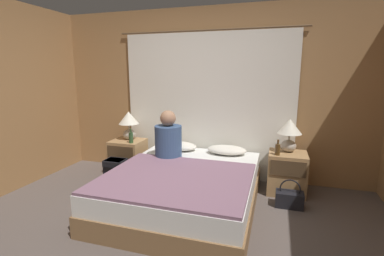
# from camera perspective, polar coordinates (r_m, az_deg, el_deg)

# --- Properties ---
(ground_plane) EXTENTS (16.00, 16.00, 0.00)m
(ground_plane) POSITION_cam_1_polar(r_m,az_deg,el_deg) (2.92, -6.31, -21.47)
(ground_plane) COLOR #564C47
(wall_back) EXTENTS (4.80, 0.06, 2.50)m
(wall_back) POSITION_cam_1_polar(r_m,az_deg,el_deg) (4.21, 3.27, 6.90)
(wall_back) COLOR #A37547
(wall_back) RESTS_ON ground_plane
(curtain_panel) EXTENTS (2.75, 0.02, 2.18)m
(curtain_panel) POSITION_cam_1_polar(r_m,az_deg,el_deg) (4.17, 3.04, 4.56)
(curtain_panel) COLOR white
(curtain_panel) RESTS_ON ground_plane
(bed) EXTENTS (1.65, 2.00, 0.44)m
(bed) POSITION_cam_1_polar(r_m,az_deg,el_deg) (3.41, -1.51, -12.14)
(bed) COLOR olive
(bed) RESTS_ON ground_plane
(nightstand_left) EXTENTS (0.48, 0.45, 0.54)m
(nightstand_left) POSITION_cam_1_polar(r_m,az_deg,el_deg) (4.48, -12.96, -5.82)
(nightstand_left) COLOR #A87F51
(nightstand_left) RESTS_ON ground_plane
(nightstand_right) EXTENTS (0.48, 0.45, 0.54)m
(nightstand_right) POSITION_cam_1_polar(r_m,az_deg,el_deg) (3.92, 18.86, -8.68)
(nightstand_right) COLOR #A87F51
(nightstand_right) RESTS_ON ground_plane
(lamp_left) EXTENTS (0.31, 0.31, 0.44)m
(lamp_left) POSITION_cam_1_polar(r_m,az_deg,el_deg) (4.41, -12.83, 1.23)
(lamp_left) COLOR #B2A899
(lamp_left) RESTS_ON nightstand_left
(lamp_right) EXTENTS (0.31, 0.31, 0.44)m
(lamp_right) POSITION_cam_1_polar(r_m,az_deg,el_deg) (3.84, 19.36, -0.63)
(lamp_right) COLOR #B2A899
(lamp_right) RESTS_ON nightstand_right
(pillow_left) EXTENTS (0.55, 0.33, 0.12)m
(pillow_left) POSITION_cam_1_polar(r_m,az_deg,el_deg) (4.14, -2.81, -3.70)
(pillow_left) COLOR silver
(pillow_left) RESTS_ON bed
(pillow_right) EXTENTS (0.55, 0.33, 0.12)m
(pillow_right) POSITION_cam_1_polar(r_m,az_deg,el_deg) (3.96, 7.15, -4.49)
(pillow_right) COLOR silver
(pillow_right) RESTS_ON bed
(blanket_on_bed) EXTENTS (1.59, 1.35, 0.03)m
(blanket_on_bed) POSITION_cam_1_polar(r_m,az_deg,el_deg) (3.06, -3.31, -10.15)
(blanket_on_bed) COLOR slate
(blanket_on_bed) RESTS_ON bed
(person_left_in_bed) EXTENTS (0.36, 0.36, 0.64)m
(person_left_in_bed) POSITION_cam_1_polar(r_m,az_deg,el_deg) (3.75, -4.89, -2.16)
(person_left_in_bed) COLOR #38517A
(person_left_in_bed) RESTS_ON bed
(beer_bottle_on_left_stand) EXTENTS (0.06, 0.06, 0.22)m
(beer_bottle_on_left_stand) POSITION_cam_1_polar(r_m,az_deg,el_deg) (4.22, -12.42, -1.89)
(beer_bottle_on_left_stand) COLOR #2D4C28
(beer_bottle_on_left_stand) RESTS_ON nightstand_left
(beer_bottle_on_right_stand) EXTENTS (0.07, 0.07, 0.20)m
(beer_bottle_on_right_stand) POSITION_cam_1_polar(r_m,az_deg,el_deg) (3.69, 17.16, -4.17)
(beer_bottle_on_right_stand) COLOR #513819
(beer_bottle_on_right_stand) RESTS_ON nightstand_right
(backpack_on_floor) EXTENTS (0.28, 0.24, 0.37)m
(backpack_on_floor) POSITION_cam_1_polar(r_m,az_deg,el_deg) (4.13, -15.37, -8.38)
(backpack_on_floor) COLOR black
(backpack_on_floor) RESTS_ON ground_plane
(handbag_on_floor) EXTENTS (0.32, 0.18, 0.34)m
(handbag_on_floor) POSITION_cam_1_polar(r_m,az_deg,el_deg) (3.60, 19.35, -13.50)
(handbag_on_floor) COLOR black
(handbag_on_floor) RESTS_ON ground_plane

